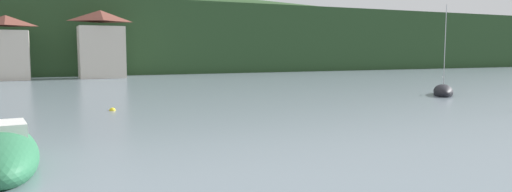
{
  "coord_description": "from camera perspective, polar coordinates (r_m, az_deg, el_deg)",
  "views": [
    {
      "loc": [
        -8.5,
        23.49,
        4.03
      ],
      "look_at": [
        0.0,
        41.6,
        2.07
      ],
      "focal_mm": 32.41,
      "sensor_mm": 36.0,
      "label": 1
    }
  ],
  "objects": [
    {
      "name": "wooded_hillside",
      "position": [
        106.62,
        -19.28,
        6.02
      ],
      "size": [
        352.0,
        49.27,
        27.01
      ],
      "color": "#264223",
      "rests_on": "ground_plane"
    },
    {
      "name": "shore_building_westcentral",
      "position": [
        72.08,
        -28.38,
        5.15
      ],
      "size": [
        5.81,
        4.31,
        8.87
      ],
      "color": "beige",
      "rests_on": "ground_plane"
    },
    {
      "name": "sailboat_far_0",
      "position": [
        45.63,
        22.1,
        0.51
      ],
      "size": [
        4.97,
        5.04,
        8.55
      ],
      "rotation": [
        0.0,
        0.0,
        3.94
      ],
      "color": "black",
      "rests_on": "ground_plane"
    },
    {
      "name": "mooring_buoy_mid",
      "position": [
        32.68,
        -17.31,
        -1.74
      ],
      "size": [
        0.42,
        0.42,
        0.42
      ],
      "primitive_type": "sphere",
      "color": "yellow",
      "rests_on": "ground_plane"
    },
    {
      "name": "shore_building_central",
      "position": [
        72.81,
        -18.55,
        5.96
      ],
      "size": [
        6.72,
        4.99,
        10.02
      ],
      "color": "beige",
      "rests_on": "ground_plane"
    }
  ]
}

